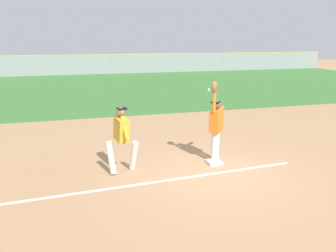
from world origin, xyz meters
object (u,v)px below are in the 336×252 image
fielder (216,122)px  baseball (209,90)px  first_base (214,162)px  parked_car_white (110,65)px  parked_car_blue (56,66)px  parked_car_red (156,64)px  runner (122,135)px

fielder → baseball: (-0.27, -0.07, 0.93)m
first_base → parked_car_white: bearing=90.1°
parked_car_blue → parked_car_red: same height
parked_car_white → first_base: bearing=-85.0°
fielder → parked_car_red: size_ratio=0.50×
baseball → parked_car_blue: size_ratio=0.02×
parked_car_red → first_base: bearing=-105.5°
baseball → parked_car_white: baseball is taller
first_base → fielder: fielder is taller
runner → baseball: size_ratio=23.24×
fielder → baseball: size_ratio=30.81×
fielder → parked_car_blue: (-5.52, 27.36, -0.45)m
first_base → runner: 2.70m
runner → first_base: bearing=-15.7°
baseball → parked_car_white: (0.13, 27.20, -1.37)m
parked_car_blue → parked_car_white: size_ratio=1.01×
fielder → parked_car_white: size_ratio=0.50×
fielder → parked_car_blue: 27.92m
first_base → baseball: baseball is taller
runner → baseball: baseball is taller
parked_car_red → parked_car_white: bearing=179.4°
fielder → parked_car_red: bearing=-56.1°
parked_car_white → baseball: bearing=-85.4°
first_base → parked_car_white: parked_car_white is taller
parked_car_red → baseball: bearing=-105.9°
baseball → parked_car_white: 27.23m
runner → baseball: bearing=-12.9°
fielder → parked_car_red: fielder is taller
runner → parked_car_white: 27.36m
first_base → parked_car_red: size_ratio=0.08×
fielder → runner: fielder is taller
parked_car_blue → fielder: bearing=-72.3°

